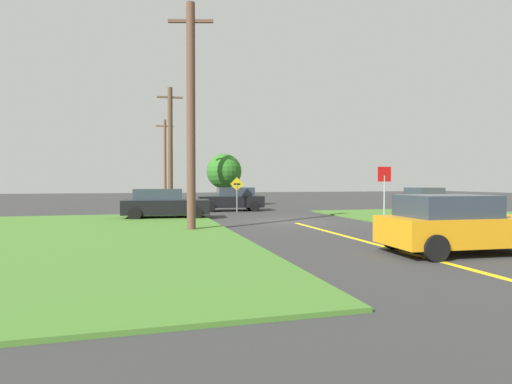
% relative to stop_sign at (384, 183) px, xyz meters
% --- Properties ---
extents(ground_plane, '(120.00, 120.00, 0.00)m').
position_rel_stop_sign_xyz_m(ground_plane, '(-4.88, 0.84, -1.96)').
color(ground_plane, '#333333').
extents(grass_verge_left, '(12.00, 20.00, 0.08)m').
position_rel_stop_sign_xyz_m(grass_verge_left, '(-14.66, -3.16, -1.92)').
color(grass_verge_left, '#44752A').
rests_on(grass_verge_left, ground).
extents(lane_stripe_center, '(0.20, 14.00, 0.01)m').
position_rel_stop_sign_xyz_m(lane_stripe_center, '(-4.88, -7.16, -1.95)').
color(lane_stripe_center, yellow).
rests_on(lane_stripe_center, ground).
extents(stop_sign, '(0.77, 0.07, 2.77)m').
position_rel_stop_sign_xyz_m(stop_sign, '(0.00, 0.00, 0.00)').
color(stop_sign, '#9EA0A8').
rests_on(stop_sign, ground).
extents(parked_car_near_building, '(4.72, 2.37, 1.62)m').
position_rel_stop_sign_xyz_m(parked_car_near_building, '(-10.89, 4.09, -1.15)').
color(parked_car_near_building, black).
rests_on(parked_car_near_building, ground).
extents(car_approaching_junction, '(4.51, 2.15, 1.62)m').
position_rel_stop_sign_xyz_m(car_approaching_junction, '(-6.09, 9.05, -1.15)').
color(car_approaching_junction, black).
rests_on(car_approaching_junction, ground).
extents(car_behind_on_main_road, '(4.26, 2.33, 1.62)m').
position_rel_stop_sign_xyz_m(car_behind_on_main_road, '(-3.66, -9.17, -1.15)').
color(car_behind_on_main_road, orange).
rests_on(car_behind_on_main_road, ground).
extents(car_on_crossroad, '(2.54, 4.15, 1.62)m').
position_rel_stop_sign_xyz_m(car_on_crossroad, '(6.25, 5.11, -1.15)').
color(car_on_crossroad, orange).
rests_on(car_on_crossroad, ground).
extents(utility_pole_near, '(1.77, 0.57, 9.14)m').
position_rel_stop_sign_xyz_m(utility_pole_near, '(-10.12, -1.99, 2.70)').
color(utility_pole_near, brown).
rests_on(utility_pole_near, ground).
extents(utility_pole_mid, '(1.80, 0.35, 8.73)m').
position_rel_stop_sign_xyz_m(utility_pole_mid, '(-10.10, 11.31, 2.49)').
color(utility_pole_mid, brown).
rests_on(utility_pole_mid, ground).
extents(utility_pole_far, '(1.80, 0.28, 8.41)m').
position_rel_stop_sign_xyz_m(utility_pole_far, '(-9.80, 24.60, 2.38)').
color(utility_pole_far, brown).
rests_on(utility_pole_far, ground).
extents(direction_sign, '(0.91, 0.08, 2.31)m').
position_rel_stop_sign_xyz_m(direction_sign, '(-6.04, 7.71, -0.53)').
color(direction_sign, slate).
rests_on(direction_sign, ground).
extents(oak_tree_left, '(2.92, 2.92, 4.36)m').
position_rel_stop_sign_xyz_m(oak_tree_left, '(-5.47, 15.13, 0.92)').
color(oak_tree_left, brown).
rests_on(oak_tree_left, ground).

